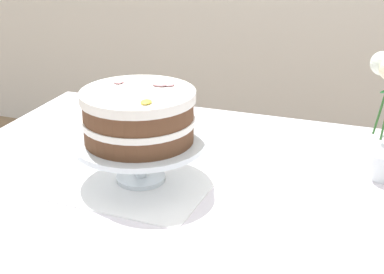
% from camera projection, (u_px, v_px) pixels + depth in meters
% --- Properties ---
extents(dining_table, '(1.40, 1.00, 0.74)m').
position_uv_depth(dining_table, '(223.00, 234.00, 1.23)').
color(dining_table, white).
rests_on(dining_table, ground).
extents(linen_napkin, '(0.33, 0.33, 0.00)m').
position_uv_depth(linen_napkin, '(141.00, 180.00, 1.26)').
color(linen_napkin, white).
rests_on(linen_napkin, dining_table).
extents(cake_stand, '(0.29, 0.29, 0.10)m').
position_uv_depth(cake_stand, '(140.00, 147.00, 1.23)').
color(cake_stand, silver).
rests_on(cake_stand, linen_napkin).
extents(layer_cake, '(0.25, 0.25, 0.12)m').
position_uv_depth(layer_cake, '(139.00, 116.00, 1.20)').
color(layer_cake, brown).
rests_on(layer_cake, cake_stand).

